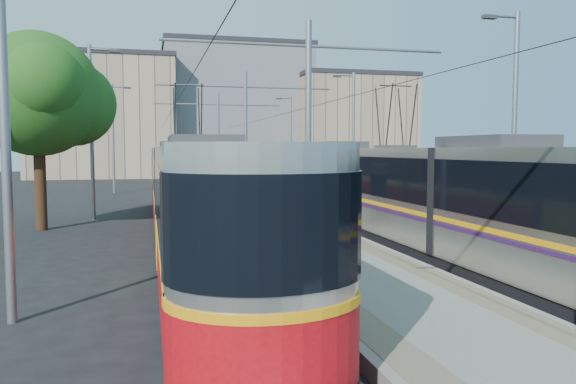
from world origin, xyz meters
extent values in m
plane|color=black|center=(0.00, 0.00, 0.00)|extent=(160.00, 160.00, 0.00)
cube|color=gray|center=(0.00, 17.00, 0.15)|extent=(4.00, 50.00, 0.30)
cube|color=gray|center=(-1.45, 17.00, 0.30)|extent=(0.70, 50.00, 0.01)
cube|color=gray|center=(1.45, 17.00, 0.30)|extent=(0.70, 50.00, 0.01)
cube|color=gray|center=(-4.32, 17.00, 0.01)|extent=(0.07, 70.00, 0.03)
cube|color=gray|center=(-2.88, 17.00, 0.01)|extent=(0.07, 70.00, 0.03)
cube|color=gray|center=(2.88, 17.00, 0.01)|extent=(0.07, 70.00, 0.03)
cube|color=gray|center=(4.32, 17.00, 0.01)|extent=(0.07, 70.00, 0.03)
cube|color=black|center=(-3.60, 11.01, 0.20)|extent=(2.30, 28.75, 0.40)
cube|color=#BCB6AC|center=(-3.60, 11.01, 1.85)|extent=(2.40, 27.15, 2.90)
cube|color=black|center=(-3.60, 11.01, 2.35)|extent=(2.43, 27.15, 1.30)
cube|color=orange|center=(-3.60, 11.01, 1.45)|extent=(2.43, 27.15, 0.12)
cube|color=#BC0A12|center=(-3.60, 11.01, 0.95)|extent=(2.42, 27.15, 1.10)
cube|color=#2D2D30|center=(-3.60, 11.01, 3.45)|extent=(1.68, 3.00, 0.30)
cube|color=black|center=(3.60, 9.34, 0.20)|extent=(2.30, 29.32, 0.40)
cube|color=#B3AFA4|center=(3.60, 9.34, 1.85)|extent=(2.40, 27.72, 2.90)
cube|color=black|center=(3.60, 9.34, 2.35)|extent=(2.43, 27.72, 1.30)
cube|color=orange|center=(3.60, 9.34, 1.45)|extent=(2.43, 27.72, 0.12)
cube|color=#331448|center=(3.60, 9.34, 1.30)|extent=(2.43, 27.72, 0.10)
cube|color=#2D2D30|center=(3.60, 9.34, 3.45)|extent=(1.68, 3.00, 0.30)
cylinder|color=gray|center=(0.00, 8.00, 3.80)|extent=(0.20, 0.20, 7.00)
cylinder|color=gray|center=(0.00, 8.00, 6.50)|extent=(9.20, 0.10, 0.10)
cylinder|color=gray|center=(0.00, 20.00, 3.80)|extent=(0.20, 0.20, 7.00)
cylinder|color=gray|center=(0.00, 20.00, 6.50)|extent=(9.20, 0.10, 0.10)
cylinder|color=gray|center=(0.00, 32.00, 3.80)|extent=(0.20, 0.20, 7.00)
cylinder|color=gray|center=(0.00, 32.00, 6.50)|extent=(9.20, 0.10, 0.10)
cylinder|color=black|center=(-3.60, 17.00, 5.55)|extent=(0.02, 70.00, 0.02)
cylinder|color=black|center=(3.60, 17.00, 5.55)|extent=(0.02, 70.00, 0.02)
cylinder|color=gray|center=(-7.50, 2.00, 4.00)|extent=(0.18, 0.18, 8.00)
cylinder|color=gray|center=(-7.50, 18.00, 4.00)|extent=(0.18, 0.18, 8.00)
cube|color=#2D2D30|center=(-6.40, 18.00, 7.75)|extent=(0.50, 0.22, 0.12)
cylinder|color=gray|center=(-7.50, 34.00, 4.00)|extent=(0.18, 0.18, 8.00)
cube|color=#2D2D30|center=(-6.40, 34.00, 7.75)|extent=(0.50, 0.22, 0.12)
cylinder|color=gray|center=(7.50, 8.00, 4.00)|extent=(0.18, 0.18, 8.00)
cube|color=#2D2D30|center=(6.40, 8.00, 7.75)|extent=(0.50, 0.22, 0.12)
cylinder|color=gray|center=(7.50, 24.00, 4.00)|extent=(0.18, 0.18, 8.00)
cube|color=#2D2D30|center=(6.40, 24.00, 7.75)|extent=(0.50, 0.22, 0.12)
cylinder|color=gray|center=(7.50, 40.00, 4.00)|extent=(0.18, 0.18, 8.00)
cube|color=#2D2D30|center=(6.40, 40.00, 7.75)|extent=(0.50, 0.22, 0.12)
cube|color=black|center=(0.74, 11.78, 1.47)|extent=(0.95, 1.17, 2.34)
cube|color=black|center=(0.74, 11.78, 1.62)|extent=(1.00, 1.23, 1.22)
cylinder|color=#382314|center=(-9.21, 14.88, 1.64)|extent=(0.45, 0.45, 3.28)
sphere|color=#124112|center=(-9.21, 14.88, 5.43)|extent=(4.92, 4.92, 4.92)
sphere|color=#124112|center=(-7.97, 15.70, 5.13)|extent=(3.49, 3.49, 3.49)
cube|color=tan|center=(-10.00, 60.00, 6.72)|extent=(16.00, 12.00, 13.43)
cube|color=#262328|center=(-10.00, 60.00, 13.68)|extent=(16.32, 12.24, 0.50)
cube|color=slate|center=(6.00, 64.00, 7.96)|extent=(18.00, 14.00, 15.91)
cube|color=#262328|center=(6.00, 64.00, 16.16)|extent=(18.36, 14.28, 0.50)
cube|color=tan|center=(20.00, 58.00, 6.02)|extent=(14.00, 10.00, 12.03)
cube|color=#262328|center=(20.00, 58.00, 12.28)|extent=(14.28, 10.20, 0.50)
camera|label=1|loc=(-4.94, -9.28, 3.26)|focal=35.00mm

